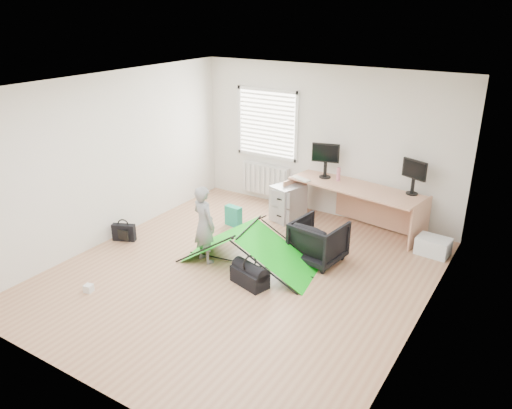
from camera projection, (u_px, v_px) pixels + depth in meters
The scene contains 18 objects.
ground at pixel (241, 274), 7.27m from camera, with size 5.50×5.50×0.00m, color #AC7C5B.
back_wall at pixel (326, 142), 8.92m from camera, with size 5.00×0.02×2.70m, color silver.
window at pixel (267, 124), 9.41m from camera, with size 1.20×0.06×1.20m, color silver.
radiator at pixel (266, 179), 9.79m from camera, with size 1.00×0.12×0.60m, color silver.
desk at pixel (354, 208), 8.57m from camera, with size 2.30×0.73×0.78m, color tan.
filing_cabinet at pixel (288, 203), 8.98m from camera, with size 0.42×0.56×0.65m, color #9B9DA0.
monitor_left at pixel (325, 165), 8.78m from camera, with size 0.48×0.10×0.46m, color black.
monitor_right at pixel (413, 182), 8.01m from camera, with size 0.45×0.10×0.43m, color black.
keyboard at pixel (301, 179), 8.77m from camera, with size 0.39×0.13×0.02m, color beige.
thermos at pixel (338, 174), 8.65m from camera, with size 0.07×0.07×0.24m, color #C97083.
office_chair at pixel (318, 241), 7.52m from camera, with size 0.70×0.72×0.66m, color black.
person at pixel (204, 224), 7.42m from camera, with size 0.44×0.29×1.21m, color gray.
kite at pixel (249, 246), 7.38m from camera, with size 2.02×0.88×0.63m, color #13CB19, non-canonical shape.
storage_crate at pixel (433, 246), 7.78m from camera, with size 0.49×0.35×0.28m, color white.
tote_bag at pixel (233, 216), 8.78m from camera, with size 0.30×0.13×0.36m, color #1E9270.
laptop_bag at pixel (124, 232), 8.24m from camera, with size 0.38×0.11×0.28m, color black.
white_box at pixel (89, 288), 6.79m from camera, with size 0.11×0.11×0.11m, color silver.
duffel_bag at pixel (250, 277), 6.94m from camera, with size 0.55×0.28×0.24m, color black.
Camera 1 is at (3.56, -5.28, 3.65)m, focal length 35.00 mm.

